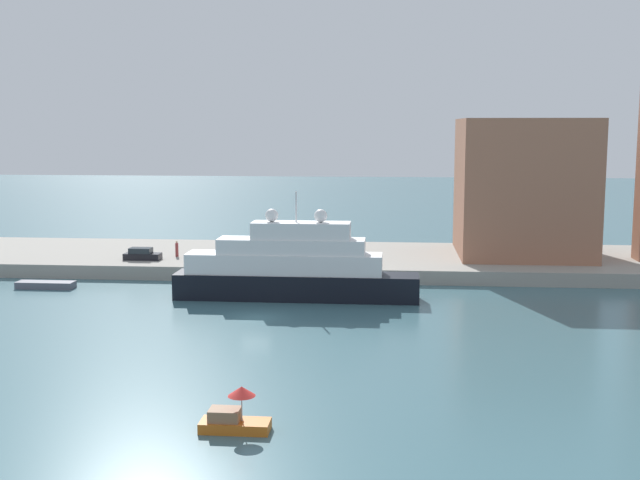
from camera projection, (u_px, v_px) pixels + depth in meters
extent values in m
plane|color=#3D6670|center=(256.00, 318.00, 70.33)|extent=(400.00, 400.00, 0.00)
cube|color=gray|center=(294.00, 260.00, 96.36)|extent=(110.00, 20.99, 1.52)
cube|color=black|center=(296.00, 286.00, 77.88)|extent=(23.44, 3.83, 2.48)
cube|color=white|center=(284.00, 263.00, 77.67)|extent=(18.75, 3.52, 1.94)
cube|color=white|center=(291.00, 246.00, 77.37)|extent=(14.06, 3.22, 1.45)
cube|color=white|center=(301.00, 230.00, 77.08)|extent=(9.38, 2.91, 1.59)
cylinder|color=silver|center=(296.00, 207.00, 76.81)|extent=(0.16, 0.16, 2.91)
sphere|color=white|center=(321.00, 216.00, 76.71)|extent=(1.25, 1.25, 1.25)
sphere|color=white|center=(272.00, 215.00, 77.13)|extent=(1.25, 1.25, 1.25)
cube|color=#C66019|center=(235.00, 426.00, 44.17)|extent=(3.82, 1.59, 0.58)
cube|color=#8C6647|center=(225.00, 415.00, 44.13)|extent=(1.68, 1.27, 0.66)
cylinder|color=#B2B2B2|center=(242.00, 408.00, 44.00)|extent=(0.06, 0.06, 1.42)
cone|color=red|center=(242.00, 391.00, 43.86)|extent=(1.52, 1.52, 0.53)
cube|color=#595966|center=(46.00, 285.00, 83.14)|extent=(5.91, 1.71, 0.70)
cube|color=#9E664C|center=(523.00, 187.00, 94.58)|extent=(14.85, 15.55, 15.87)
cube|color=black|center=(143.00, 256.00, 91.66)|extent=(4.11, 1.69, 0.75)
cube|color=#262D33|center=(141.00, 250.00, 91.58)|extent=(2.46, 1.52, 0.61)
cylinder|color=maroon|center=(177.00, 250.00, 93.80)|extent=(0.36, 0.36, 1.58)
sphere|color=tan|center=(177.00, 242.00, 93.67)|extent=(0.24, 0.24, 0.24)
cylinder|color=black|center=(270.00, 264.00, 86.95)|extent=(0.55, 0.55, 0.68)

